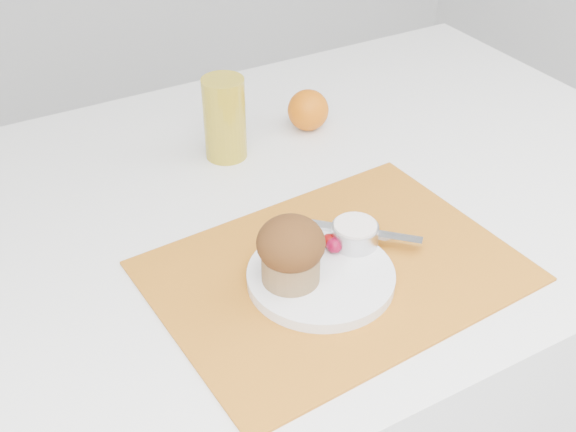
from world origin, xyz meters
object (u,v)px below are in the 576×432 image
juice_glass (225,119)px  muffin (291,250)px  table (294,369)px  plate (321,277)px  orange (308,110)px

juice_glass → muffin: size_ratio=1.47×
table → juice_glass: size_ratio=9.43×
plate → orange: size_ratio=2.67×
table → orange: orange is taller
table → muffin: muffin is taller
orange → juice_glass: (-0.15, -0.01, 0.03)m
juice_glass → muffin: (-0.07, -0.32, -0.00)m
plate → muffin: (-0.04, 0.01, 0.05)m
orange → juice_glass: bearing=-175.6°
plate → juice_glass: size_ratio=1.40×
table → plate: plate is taller
muffin → orange: bearing=56.3°
table → juice_glass: bearing=107.9°
juice_glass → muffin: juice_glass is taller
juice_glass → orange: bearing=4.4°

